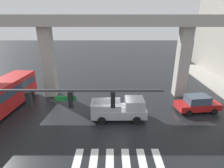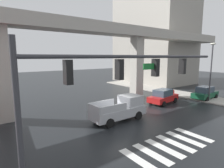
% 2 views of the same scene
% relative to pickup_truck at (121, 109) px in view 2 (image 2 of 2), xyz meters
% --- Properties ---
extents(ground_plane, '(120.00, 120.00, 0.00)m').
position_rel_pickup_truck_xyz_m(ground_plane, '(-0.54, 0.02, -0.99)').
color(ground_plane, black).
extents(crosswalk_stripes, '(6.05, 2.80, 0.01)m').
position_rel_pickup_truck_xyz_m(crosswalk_stripes, '(-0.54, -5.61, -0.98)').
color(crosswalk_stripes, silver).
rests_on(crosswalk_stripes, ground).
extents(elevated_overpass, '(52.74, 2.57, 9.35)m').
position_rel_pickup_truck_xyz_m(elevated_overpass, '(-0.54, 5.67, 7.09)').
color(elevated_overpass, '#ADA89E').
rests_on(elevated_overpass, ground).
extents(sidewalk_east, '(4.00, 36.00, 0.15)m').
position_rel_pickup_truck_xyz_m(sidewalk_east, '(14.24, 2.02, -0.91)').
color(sidewalk_east, '#ADA89E').
rests_on(sidewalk_east, ground).
extents(pickup_truck, '(5.12, 2.14, 2.08)m').
position_rel_pickup_truck_xyz_m(pickup_truck, '(0.00, 0.00, 0.00)').
color(pickup_truck, '#A8AAAF').
rests_on(pickup_truck, ground).
extents(sedan_dark_green, '(4.40, 2.16, 1.72)m').
position_rel_pickup_truck_xyz_m(sedan_dark_green, '(13.95, -0.40, -0.14)').
color(sedan_dark_green, '#14472D').
rests_on(sedan_dark_green, ground).
extents(sedan_red, '(4.50, 2.39, 1.72)m').
position_rel_pickup_truck_xyz_m(sedan_red, '(7.75, 1.49, -0.14)').
color(sedan_red, red).
rests_on(sedan_red, ground).
extents(traffic_signal_mast, '(10.89, 0.32, 6.20)m').
position_rel_pickup_truck_xyz_m(traffic_signal_mast, '(-5.43, -6.42, 3.69)').
color(traffic_signal_mast, '#38383D').
rests_on(traffic_signal_mast, ground).
extents(street_lamp_near_corner, '(0.44, 0.70, 7.24)m').
position_rel_pickup_truck_xyz_m(street_lamp_near_corner, '(13.04, -1.36, 3.57)').
color(street_lamp_near_corner, '#38383D').
rests_on(street_lamp_near_corner, ground).
extents(fire_hydrant, '(0.24, 0.24, 0.85)m').
position_rel_pickup_truck_xyz_m(fire_hydrant, '(12.64, 3.49, -0.56)').
color(fire_hydrant, red).
rests_on(fire_hydrant, ground).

